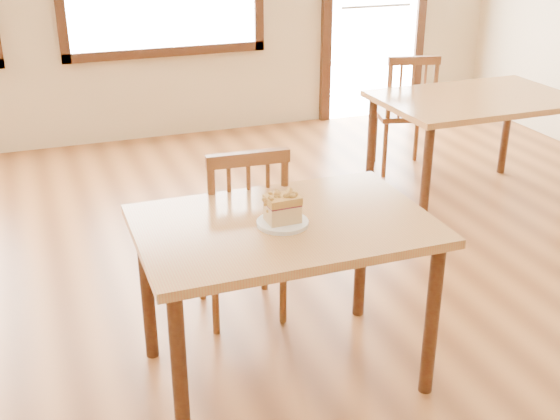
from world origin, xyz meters
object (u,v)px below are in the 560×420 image
object	(u,v)px
cafe_table_second	(475,109)
cake_slice	(283,207)
cafe_chair_main	(242,230)
cafe_table_main	(284,243)
plate	(283,223)
cafe_chair_second	(405,112)

from	to	relation	value
cafe_table_second	cake_slice	size ratio (longest dim) A/B	8.98
cafe_chair_main	cake_slice	bearing A→B (deg)	93.71
cafe_table_main	plate	bearing A→B (deg)	-121.46
cafe_chair_main	plate	bearing A→B (deg)	93.61
cafe_table_second	cake_slice	world-z (taller)	cake_slice
cafe_table_second	cafe_chair_main	bearing A→B (deg)	-155.84
cafe_chair_main	cafe_chair_second	bearing A→B (deg)	-135.41
cafe_table_main	cafe_chair_second	bearing A→B (deg)	50.10
cafe_table_main	plate	xyz separation A→B (m)	(-0.02, -0.03, 0.11)
cafe_table_main	plate	distance (m)	0.11
cafe_chair_main	cafe_table_main	bearing A→B (deg)	95.50
cafe_table_second	cake_slice	xyz separation A→B (m)	(-1.93, -1.45, 0.17)
cafe_chair_main	cafe_chair_second	world-z (taller)	cafe_chair_main
plate	cake_slice	xyz separation A→B (m)	(0.00, 0.00, 0.07)
plate	cake_slice	world-z (taller)	cake_slice
cafe_table_main	cafe_chair_second	size ratio (longest dim) A/B	1.29
cake_slice	plate	bearing A→B (deg)	-155.71
cafe_table_second	cafe_chair_second	xyz separation A→B (m)	(-0.13, 0.69, -0.19)
cafe_table_main	cake_slice	world-z (taller)	cake_slice
plate	cafe_table_second	bearing A→B (deg)	36.94
cafe_table_main	cake_slice	size ratio (longest dim) A/B	8.29
cafe_chair_main	plate	xyz separation A→B (m)	(0.00, -0.56, 0.28)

